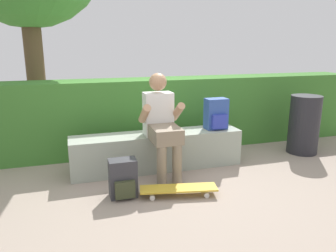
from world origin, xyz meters
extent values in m
plane|color=gray|center=(0.00, 0.00, 0.00)|extent=(24.00, 24.00, 0.00)
cube|color=#98A291|center=(0.00, 0.33, 0.23)|extent=(2.14, 0.41, 0.46)
cube|color=white|center=(-0.01, 0.27, 0.72)|extent=(0.34, 0.22, 0.52)
sphere|color=tan|center=(-0.01, 0.27, 1.10)|extent=(0.21, 0.21, 0.21)
cube|color=gray|center=(-0.01, -0.04, 0.54)|extent=(0.32, 0.40, 0.17)
cylinder|color=gray|center=(-0.10, -0.19, 0.23)|extent=(0.11, 0.11, 0.46)
cylinder|color=gray|center=(0.08, -0.19, 0.23)|extent=(0.11, 0.11, 0.46)
cylinder|color=tan|center=(-0.21, 0.13, 0.76)|extent=(0.09, 0.33, 0.27)
cylinder|color=tan|center=(0.19, 0.13, 0.76)|extent=(0.09, 0.33, 0.27)
cube|color=gold|center=(0.00, -0.49, 0.08)|extent=(0.82, 0.36, 0.02)
cylinder|color=silver|center=(0.29, -0.47, 0.03)|extent=(0.06, 0.04, 0.05)
cylinder|color=silver|center=(0.26, -0.62, 0.03)|extent=(0.06, 0.04, 0.05)
cylinder|color=silver|center=(-0.26, -0.36, 0.03)|extent=(0.06, 0.04, 0.05)
cylinder|color=silver|center=(-0.29, -0.50, 0.03)|extent=(0.06, 0.04, 0.05)
cube|color=#2D4C99|center=(0.79, 0.33, 0.66)|extent=(0.28, 0.18, 0.40)
cube|color=#2C3AAC|center=(0.79, 0.22, 0.58)|extent=(0.20, 0.05, 0.18)
cube|color=#333338|center=(-0.55, -0.33, 0.20)|extent=(0.28, 0.18, 0.40)
cube|color=#383E25|center=(-0.55, -0.44, 0.12)|extent=(0.20, 0.05, 0.18)
cube|color=#3A752B|center=(0.45, 1.14, 0.53)|extent=(6.04, 0.56, 1.05)
cylinder|color=brown|center=(-1.48, 1.91, 1.25)|extent=(0.27, 0.27, 2.51)
cylinder|color=#232328|center=(2.18, 0.31, 0.42)|extent=(0.42, 0.42, 0.84)
camera|label=1|loc=(-1.02, -3.41, 1.53)|focal=34.48mm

